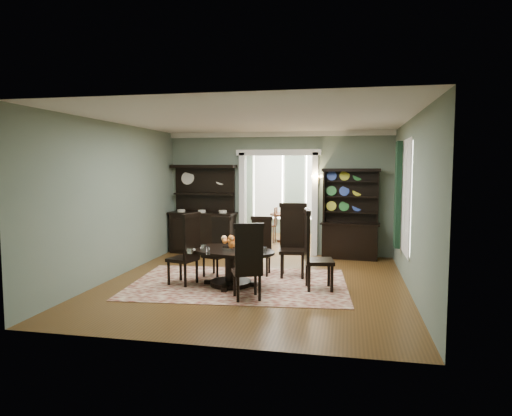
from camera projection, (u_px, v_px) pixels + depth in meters
The scene contains 19 objects.
room at pixel (254, 198), 8.33m from camera, with size 5.51×6.01×3.01m.
parlor at pixel (291, 188), 13.69m from camera, with size 3.51×3.50×3.01m.
doorway_trim at pixel (278, 189), 11.21m from camera, with size 2.08×0.25×2.57m.
right_window at pixel (402, 196), 8.66m from camera, with size 0.15×1.47×2.12m.
wall_sconce at pixel (317, 178), 10.85m from camera, with size 0.27×0.21×0.21m.
rug at pixel (239, 284), 8.39m from camera, with size 3.91×2.66×0.01m, color maroon.
dining_table at pixel (231, 260), 8.24m from camera, with size 1.96×1.96×0.67m.
centerpiece at pixel (231, 246), 8.14m from camera, with size 1.54×0.99×0.25m.
chair_far_left at pixel (218, 245), 8.99m from camera, with size 0.55×0.54×1.17m.
chair_far_mid at pixel (261, 244), 9.14m from camera, with size 0.45×0.41×1.16m.
chair_far_right at pixel (293, 238), 9.00m from camera, with size 0.58×0.55×1.44m.
chair_end_left at pixel (188, 247), 8.27m from camera, with size 0.57×0.59×1.32m.
chair_end_right at pixel (313, 248), 7.95m from camera, with size 0.58×0.60×1.42m.
chair_near at pixel (248, 260), 7.27m from camera, with size 0.60×0.59×1.27m.
sideboard at pixel (203, 222), 11.40m from camera, with size 1.71×0.71×2.20m.
welsh_dresser at pixel (350, 226), 10.72m from camera, with size 1.40×0.63×2.11m.
parlor_table at pixel (285, 223), 13.14m from camera, with size 0.88×0.88×0.81m.
parlor_chair_left at pixel (272, 224), 12.99m from camera, with size 0.42×0.42×1.01m.
parlor_chair_right at pixel (301, 225), 12.82m from camera, with size 0.46×0.45×0.99m.
Camera 1 is at (1.68, -8.10, 2.15)m, focal length 32.00 mm.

